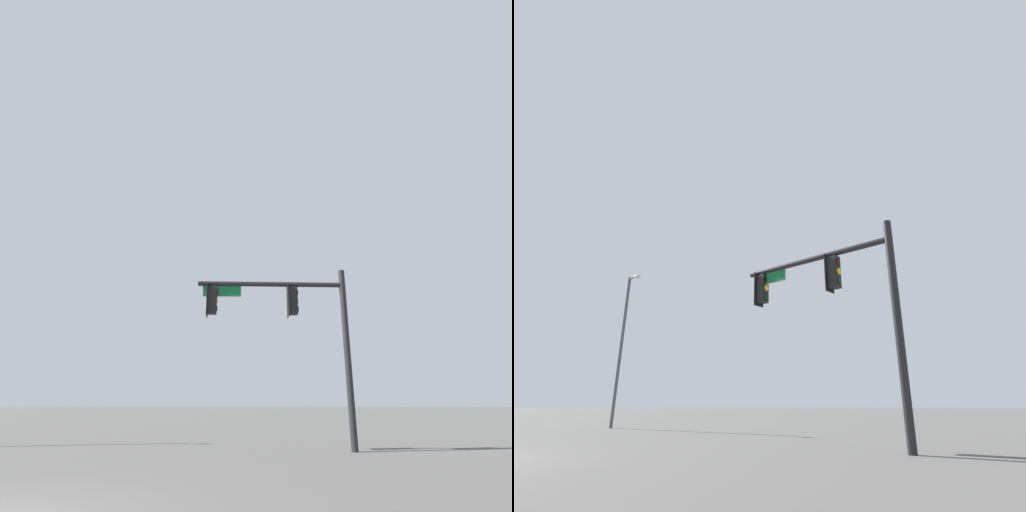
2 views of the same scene
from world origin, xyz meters
TOP-DOWN VIEW (x-y plane):
  - signal_pole_near at (-7.03, -7.96)m, footprint 5.85×1.07m
  - street_lamp at (8.50, -11.79)m, footprint 1.53×0.62m

SIDE VIEW (x-z plane):
  - signal_pole_near at x=-7.03m, z-range 1.36..8.02m
  - street_lamp at x=8.50m, z-range 0.56..9.44m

